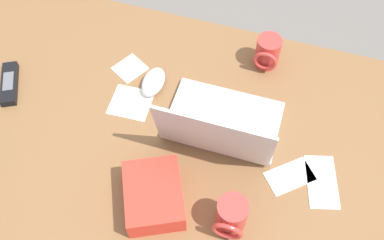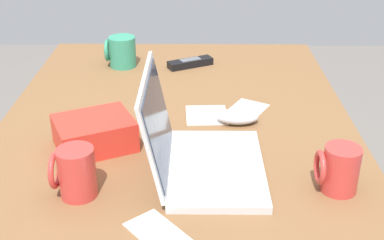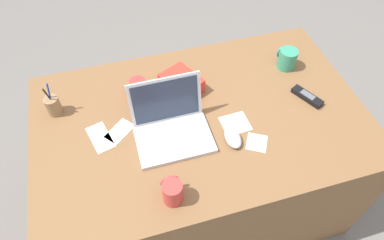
% 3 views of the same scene
% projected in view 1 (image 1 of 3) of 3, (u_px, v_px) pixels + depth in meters
% --- Properties ---
extents(ground_plane, '(6.00, 6.00, 0.00)m').
position_uv_depth(ground_plane, '(174.00, 225.00, 1.90)').
color(ground_plane, slate).
extents(desk, '(1.51, 0.95, 0.76)m').
position_uv_depth(desk, '(170.00, 190.00, 1.58)').
color(desk, brown).
rests_on(desk, ground).
extents(laptop, '(0.32, 0.26, 0.23)m').
position_uv_depth(laptop, '(220.00, 125.00, 1.22)').
color(laptop, silver).
rests_on(laptop, desk).
extents(computer_mouse, '(0.07, 0.11, 0.04)m').
position_uv_depth(computer_mouse, '(153.00, 82.00, 1.34)').
color(computer_mouse, silver).
rests_on(computer_mouse, desk).
extents(coffee_mug_white, '(0.08, 0.09, 0.10)m').
position_uv_depth(coffee_mug_white, '(267.00, 52.00, 1.36)').
color(coffee_mug_white, '#C63833').
rests_on(coffee_mug_white, desk).
extents(coffee_mug_tall, '(0.08, 0.09, 0.11)m').
position_uv_depth(coffee_mug_tall, '(231.00, 216.00, 1.08)').
color(coffee_mug_tall, '#C63833').
rests_on(coffee_mug_tall, desk).
extents(cordless_phone, '(0.11, 0.16, 0.03)m').
position_uv_depth(cordless_phone, '(10.00, 84.00, 1.35)').
color(cordless_phone, black).
rests_on(cordless_phone, desk).
extents(snack_bag, '(0.21, 0.23, 0.08)m').
position_uv_depth(snack_bag, '(154.00, 196.00, 1.12)').
color(snack_bag, red).
rests_on(snack_bag, desk).
extents(paper_note_near_laptop, '(0.12, 0.12, 0.00)m').
position_uv_depth(paper_note_near_laptop, '(130.00, 68.00, 1.39)').
color(paper_note_near_laptop, white).
rests_on(paper_note_near_laptop, desk).
extents(paper_note_left, '(0.15, 0.14, 0.00)m').
position_uv_depth(paper_note_left, '(290.00, 176.00, 1.19)').
color(paper_note_left, white).
rests_on(paper_note_left, desk).
extents(paper_note_right, '(0.13, 0.12, 0.00)m').
position_uv_depth(paper_note_right, '(131.00, 103.00, 1.32)').
color(paper_note_right, white).
rests_on(paper_note_right, desk).
extents(paper_note_front, '(0.12, 0.17, 0.00)m').
position_uv_depth(paper_note_front, '(322.00, 182.00, 1.18)').
color(paper_note_front, white).
rests_on(paper_note_front, desk).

